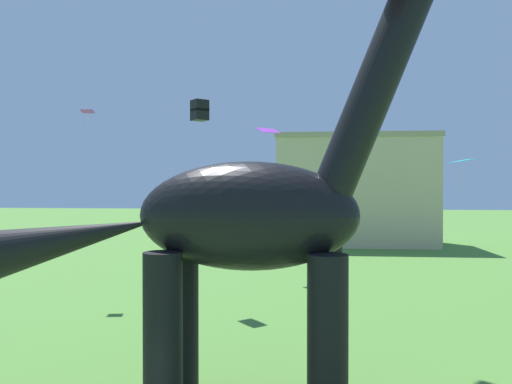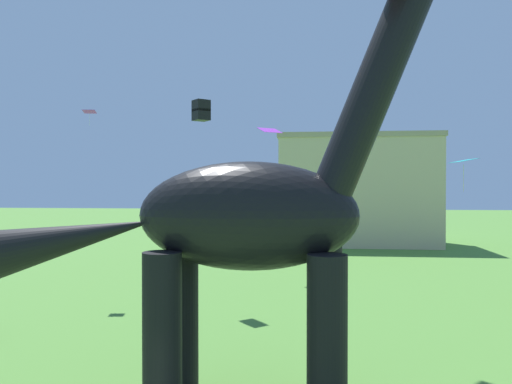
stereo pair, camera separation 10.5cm
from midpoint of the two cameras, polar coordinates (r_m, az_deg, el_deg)
dinosaur_sculpture at (r=13.33m, az=-1.42°, el=-2.74°), size 13.72×2.91×14.34m
kite_far_left at (r=28.53m, az=22.33°, el=3.31°), size 1.26×1.56×1.74m
kite_mid_right at (r=34.28m, az=1.27°, el=7.06°), size 1.82×1.72×0.42m
kite_far_right at (r=29.64m, az=-18.79°, el=8.69°), size 0.76×0.60×0.87m
kite_near_high at (r=26.88m, az=-6.57°, el=9.25°), size 1.07×1.07×1.08m
background_building_block at (r=52.47m, az=11.06°, el=0.25°), size 15.95×8.58×11.17m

